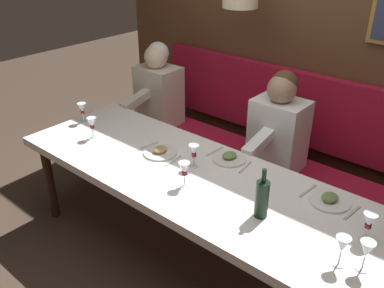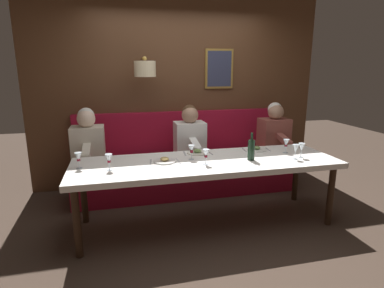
# 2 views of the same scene
# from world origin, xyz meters

# --- Properties ---
(ground_plane) EXTENTS (12.00, 12.00, 0.00)m
(ground_plane) POSITION_xyz_m (0.00, 0.00, 0.00)
(ground_plane) COLOR #423328
(dining_table) EXTENTS (0.90, 2.85, 0.74)m
(dining_table) POSITION_xyz_m (0.00, 0.00, 0.68)
(dining_table) COLOR white
(dining_table) RESTS_ON ground_plane
(banquette_bench) EXTENTS (0.52, 3.05, 0.45)m
(banquette_bench) POSITION_xyz_m (0.89, 0.00, 0.23)
(banquette_bench) COLOR maroon
(banquette_bench) RESTS_ON ground_plane
(back_wall_panel) EXTENTS (0.59, 4.25, 2.90)m
(back_wall_panel) POSITION_xyz_m (1.46, 0.00, 1.36)
(back_wall_panel) COLOR #51331E
(back_wall_panel) RESTS_ON ground_plane
(diner_near) EXTENTS (0.60, 0.40, 0.79)m
(diner_near) POSITION_xyz_m (0.88, -0.02, 0.82)
(diner_near) COLOR white
(diner_near) RESTS_ON banquette_bench
(diner_middle) EXTENTS (0.60, 0.40, 0.79)m
(diner_middle) POSITION_xyz_m (0.88, 1.28, 0.82)
(diner_middle) COLOR beige
(diner_middle) RESTS_ON banquette_bench
(place_setting_0) EXTENTS (0.24, 0.32, 0.05)m
(place_setting_0) POSITION_xyz_m (0.28, -0.71, 0.75)
(place_setting_0) COLOR white
(place_setting_0) RESTS_ON dining_table
(place_setting_1) EXTENTS (0.24, 0.32, 0.05)m
(place_setting_1) POSITION_xyz_m (0.06, 0.45, 0.75)
(place_setting_1) COLOR silver
(place_setting_1) RESTS_ON dining_table
(place_setting_2) EXTENTS (0.24, 0.32, 0.05)m
(place_setting_2) POSITION_xyz_m (0.30, 0.03, 0.75)
(place_setting_2) COLOR silver
(place_setting_2) RESTS_ON dining_table
(wine_glass_0) EXTENTS (0.07, 0.07, 0.16)m
(wine_glass_0) POSITION_xyz_m (-0.14, 0.05, 0.86)
(wine_glass_0) COLOR silver
(wine_glass_0) RESTS_ON dining_table
(wine_glass_1) EXTENTS (0.07, 0.07, 0.16)m
(wine_glass_1) POSITION_xyz_m (0.07, 0.15, 0.86)
(wine_glass_1) COLOR silver
(wine_glass_1) RESTS_ON dining_table
(wine_glass_2) EXTENTS (0.07, 0.07, 0.16)m
(wine_glass_2) POSITION_xyz_m (-0.09, 1.02, 0.86)
(wine_glass_2) COLOR silver
(wine_glass_2) RESTS_ON dining_table
(wine_glass_3) EXTENTS (0.07, 0.07, 0.16)m
(wine_glass_3) POSITION_xyz_m (-0.14, -1.05, 0.86)
(wine_glass_3) COLOR silver
(wine_glass_3) RESTS_ON dining_table
(wine_glass_4) EXTENTS (0.07, 0.07, 0.16)m
(wine_glass_4) POSITION_xyz_m (0.08, -0.99, 0.86)
(wine_glass_4) COLOR silver
(wine_glass_4) RESTS_ON dining_table
(wine_glass_5) EXTENTS (0.07, 0.07, 0.16)m
(wine_glass_5) POSITION_xyz_m (0.03, 1.31, 0.86)
(wine_glass_5) COLOR silver
(wine_glass_5) RESTS_ON dining_table
(wine_glass_6) EXTENTS (0.07, 0.07, 0.16)m
(wine_glass_6) POSITION_xyz_m (-0.18, -0.96, 0.86)
(wine_glass_6) COLOR silver
(wine_glass_6) RESTS_ON dining_table
(wine_bottle) EXTENTS (0.08, 0.08, 0.30)m
(wine_bottle) POSITION_xyz_m (-0.10, -0.47, 0.86)
(wine_bottle) COLOR black
(wine_bottle) RESTS_ON dining_table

